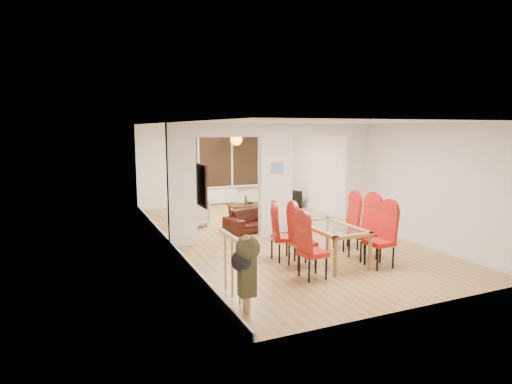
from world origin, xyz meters
TOP-DOWN VIEW (x-y plane):
  - floor at (0.00, 0.00)m, footprint 5.00×9.00m
  - room_walls at (0.00, 0.00)m, footprint 5.00×9.00m
  - divider_wall at (0.00, 0.00)m, footprint 5.00×0.18m
  - bay_window_blinds at (0.00, 4.44)m, footprint 3.00×0.08m
  - radiator at (0.00, 4.40)m, footprint 1.40×0.08m
  - pendant_light at (0.30, 3.30)m, footprint 0.36×0.36m
  - stair_newel at (-2.25, -3.20)m, footprint 0.40×1.20m
  - wall_poster at (-2.47, -2.40)m, footprint 0.04×0.52m
  - pillar_photo at (0.00, -0.10)m, footprint 0.30×0.03m
  - dining_table at (0.05, -2.26)m, footprint 0.82×1.46m
  - dining_chair_la at (-0.71, -2.87)m, footprint 0.43×0.43m
  - dining_chair_lb at (-0.59, -2.31)m, footprint 0.46×0.46m
  - dining_chair_lc at (-0.70, -1.78)m, footprint 0.49×0.49m
  - dining_chair_ra at (0.69, -2.85)m, footprint 0.46×0.46m
  - dining_chair_rb at (0.73, -2.33)m, footprint 0.52×0.52m
  - dining_chair_rc at (0.81, -1.66)m, footprint 0.44×0.44m
  - sofa at (-0.08, 0.71)m, footprint 1.91×1.11m
  - armchair at (-1.66, 1.59)m, footprint 1.09×1.09m
  - person at (-1.40, 2.64)m, footprint 0.64×0.49m
  - television at (2.00, 3.09)m, footprint 0.94×0.41m
  - coffee_table at (0.44, 2.75)m, footprint 1.19×0.72m
  - bottle at (0.34, 2.66)m, footprint 0.07×0.07m
  - bowl at (0.56, 2.86)m, footprint 0.20×0.20m
  - shoes at (0.15, -0.34)m, footprint 0.25×0.27m

SIDE VIEW (x-z plane):
  - floor at x=0.00m, z-range -0.01..0.01m
  - shoes at x=0.15m, z-range 0.00..0.10m
  - coffee_table at x=0.44m, z-range 0.00..0.26m
  - sofa at x=-0.08m, z-range 0.00..0.52m
  - television at x=2.00m, z-range 0.00..0.55m
  - bowl at x=0.56m, z-range 0.26..0.31m
  - radiator at x=0.00m, z-range 0.05..0.55m
  - dining_table at x=0.05m, z-range 0.00..0.68m
  - armchair at x=-1.66m, z-range 0.00..0.73m
  - bottle at x=0.34m, z-range 0.26..0.55m
  - dining_chair_lc at x=-0.70m, z-range 0.00..1.01m
  - dining_chair_la at x=-0.71m, z-range 0.00..1.02m
  - dining_chair_rc at x=0.81m, z-range 0.00..1.06m
  - dining_chair_lb at x=-0.59m, z-range 0.00..1.07m
  - dining_chair_ra at x=0.69m, z-range 0.00..1.07m
  - stair_newel at x=-2.25m, z-range 0.00..1.10m
  - dining_chair_rb at x=0.73m, z-range 0.00..1.12m
  - person at x=-1.40m, z-range 0.00..1.57m
  - room_walls at x=0.00m, z-range 0.00..2.60m
  - divider_wall at x=0.00m, z-range 0.00..2.60m
  - bay_window_blinds at x=0.00m, z-range 0.60..2.40m
  - wall_poster at x=-2.47m, z-range 1.27..1.94m
  - pillar_photo at x=0.00m, z-range 1.48..1.73m
  - pendant_light at x=0.30m, z-range 1.97..2.33m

